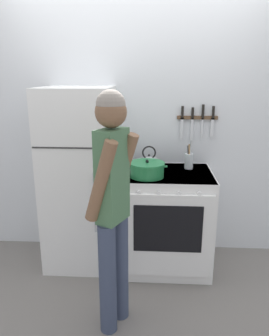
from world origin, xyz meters
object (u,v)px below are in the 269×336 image
object	(u,v)px
stove_range	(166,220)
utensil_jar	(189,160)
refrigerator	(80,179)
tea_kettle	(149,162)
person	(113,201)
dutch_oven_pot	(147,169)

from	to	relation	value
stove_range	utensil_jar	distance (m)	0.58
refrigerator	stove_range	xyz separation A→B (m)	(0.80, -0.05, -0.36)
tea_kettle	person	size ratio (longest dim) A/B	0.13
stove_range	person	world-z (taller)	person
utensil_jar	person	xyz separation A→B (m)	(-0.59, -0.94, -0.04)
tea_kettle	dutch_oven_pot	bearing A→B (deg)	-93.12
refrigerator	dutch_oven_pot	world-z (taller)	refrigerator
utensil_jar	dutch_oven_pot	bearing A→B (deg)	-144.93
refrigerator	tea_kettle	world-z (taller)	refrigerator
utensil_jar	person	bearing A→B (deg)	-122.06
refrigerator	utensil_jar	bearing A→B (deg)	6.34
refrigerator	tea_kettle	size ratio (longest dim) A/B	7.81
stove_range	dutch_oven_pot	size ratio (longest dim) A/B	2.67
stove_range	tea_kettle	bearing A→B (deg)	136.50
stove_range	utensil_jar	bearing A→B (deg)	39.26
stove_range	dutch_oven_pot	distance (m)	0.55
tea_kettle	person	bearing A→B (deg)	-103.52
stove_range	utensil_jar	world-z (taller)	utensil_jar
refrigerator	person	size ratio (longest dim) A/B	0.99
dutch_oven_pot	utensil_jar	size ratio (longest dim) A/B	1.24
dutch_oven_pot	tea_kettle	world-z (taller)	tea_kettle
refrigerator	stove_range	bearing A→B (deg)	-3.70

